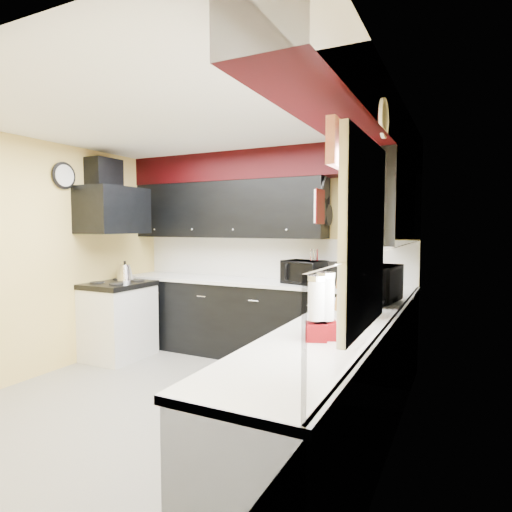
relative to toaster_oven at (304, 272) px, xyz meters
The scene contains 35 objects.
ground 1.93m from the toaster_oven, 111.83° to the right, with size 3.60×3.60×0.00m, color gray.
wall_back 0.70m from the toaster_oven, 152.43° to the left, with size 3.60×0.06×2.50m, color #E0C666.
wall_right 1.92m from the toaster_oven, 51.04° to the right, with size 0.06×3.60×2.50m, color #E0C666.
wall_left 2.83m from the toaster_oven, 148.15° to the right, with size 0.06×3.60×2.50m, color #E0C666.
ceiling 2.15m from the toaster_oven, 111.83° to the right, with size 3.60×3.60×0.06m, color white.
cab_back 0.86m from the toaster_oven, behind, with size 3.60×0.60×0.90m, color black.
cab_right 2.10m from the toaster_oven, 63.20° to the right, with size 0.60×3.00×0.90m, color black.
counter_back 0.62m from the toaster_oven, behind, with size 3.62×0.64×0.04m, color white.
counter_right 2.01m from the toaster_oven, 63.20° to the right, with size 0.64×3.02×0.04m, color white.
splash_back 0.68m from the toaster_oven, 153.19° to the left, with size 3.60×0.02×0.50m, color white.
splash_right 1.91m from the toaster_oven, 51.28° to the right, with size 0.02×3.60×0.50m, color white.
upper_back 1.32m from the toaster_oven, behind, with size 2.60×0.35×0.70m, color black.
upper_right 1.39m from the toaster_oven, 29.78° to the right, with size 0.35×1.80×0.70m, color black.
soffit_back 1.39m from the toaster_oven, 167.58° to the left, with size 3.60×0.36×0.35m, color black.
soffit_right 2.32m from the toaster_oven, 58.48° to the right, with size 0.36×3.24×0.35m, color black.
stove 2.31m from the toaster_oven, 160.59° to the right, with size 0.60×0.75×0.86m, color white.
cooktop 2.23m from the toaster_oven, 160.59° to the right, with size 0.62×0.77×0.06m, color black.
hood 2.38m from the toaster_oven, 161.01° to the right, with size 0.50×0.78×0.55m, color black.
hood_duct 2.65m from the toaster_oven, 162.02° to the right, with size 0.24×0.40×0.40m, color black.
window 2.71m from the toaster_oven, 63.55° to the right, with size 0.03×0.86×0.96m, color white, non-canonical shape.
valance 2.79m from the toaster_oven, 64.61° to the right, with size 0.04×0.88×0.20m, color red.
pan_top 0.96m from the toaster_oven, 15.35° to the left, with size 0.03×0.22×0.40m, color black, non-canonical shape.
pan_mid 0.72m from the toaster_oven, 17.07° to the right, with size 0.03×0.28×0.46m, color black, non-canonical shape.
pan_low 0.71m from the toaster_oven, 40.56° to the left, with size 0.03×0.24×0.42m, color black, non-canonical shape.
cut_board 0.79m from the toaster_oven, 38.93° to the right, with size 0.03×0.26×0.35m, color white.
baskets 1.71m from the toaster_oven, 57.30° to the right, with size 0.27×0.27×0.50m, color brown, non-canonical shape.
clock 2.88m from the toaster_oven, 152.37° to the right, with size 0.03×0.30×0.30m, color black, non-canonical shape.
deco_plate 2.48m from the toaster_oven, 57.45° to the right, with size 0.03×0.24×0.24m, color white, non-canonical shape.
toaster_oven is the anchor object (origin of this frame).
microwave 1.26m from the toaster_oven, 42.64° to the right, with size 0.57×0.39×0.32m, color black.
utensil_crock 0.12m from the toaster_oven, 10.87° to the left, with size 0.15×0.15×0.16m, color silver.
knife_block 0.33m from the toaster_oven, ahead, with size 0.11×0.16×0.25m, color black.
kettle 2.24m from the toaster_oven, 166.44° to the right, with size 0.22×0.22×0.19m, color silver, non-canonical shape.
dispenser_a 2.39m from the toaster_oven, 67.07° to the right, with size 0.13×0.13×0.35m, color maroon, non-canonical shape.
dispenser_b 2.43m from the toaster_oven, 68.39° to the right, with size 0.12×0.12×0.33m, color #69000A, non-canonical shape.
Camera 1 is at (2.25, -3.08, 1.59)m, focal length 30.00 mm.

